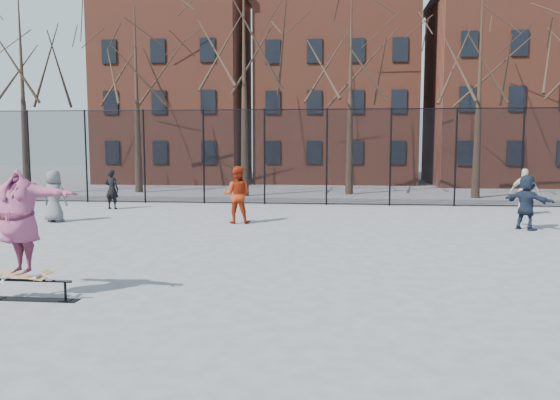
# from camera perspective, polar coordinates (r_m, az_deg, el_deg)

# --- Properties ---
(ground) EXTENTS (100.00, 100.00, 0.00)m
(ground) POSITION_cam_1_polar(r_m,az_deg,el_deg) (10.16, -3.31, -8.82)
(ground) COLOR slate
(skate_rail) EXTENTS (1.59, 0.24, 0.35)m
(skate_rail) POSITION_cam_1_polar(r_m,az_deg,el_deg) (10.07, -24.52, -8.72)
(skate_rail) COLOR black
(skate_rail) RESTS_ON ground
(skateboard) EXTENTS (0.88, 0.21, 0.10)m
(skateboard) POSITION_cam_1_polar(r_m,az_deg,el_deg) (10.09, -25.40, -7.18)
(skateboard) COLOR olive
(skateboard) RESTS_ON skate_rail
(skater) EXTENTS (2.14, 0.78, 1.70)m
(skater) POSITION_cam_1_polar(r_m,az_deg,el_deg) (9.93, -25.64, -2.09)
(skater) COLOR #463D99
(skater) RESTS_ON skateboard
(bystander_grey) EXTENTS (0.90, 0.66, 1.70)m
(bystander_grey) POSITION_cam_1_polar(r_m,az_deg,el_deg) (19.29, -22.53, 0.37)
(bystander_grey) COLOR #5A5B5F
(bystander_grey) RESTS_ON ground
(bystander_black) EXTENTS (0.63, 0.47, 1.56)m
(bystander_black) POSITION_cam_1_polar(r_m,az_deg,el_deg) (22.29, -17.16, 1.08)
(bystander_black) COLOR black
(bystander_black) RESTS_ON ground
(bystander_red) EXTENTS (0.90, 0.70, 1.84)m
(bystander_red) POSITION_cam_1_polar(r_m,az_deg,el_deg) (17.62, -4.51, 0.55)
(bystander_red) COLOR #A2290E
(bystander_red) RESTS_ON ground
(bystander_white) EXTENTS (1.06, 0.77, 1.67)m
(bystander_white) POSITION_cam_1_polar(r_m,az_deg,el_deg) (21.47, 24.19, 0.79)
(bystander_white) COLOR silver
(bystander_white) RESTS_ON ground
(bystander_navy) EXTENTS (1.38, 1.47, 1.65)m
(bystander_navy) POSITION_cam_1_polar(r_m,az_deg,el_deg) (17.82, 24.36, -0.22)
(bystander_navy) COLOR #1B2436
(bystander_navy) RESTS_ON ground
(fence) EXTENTS (34.03, 0.07, 4.00)m
(fence) POSITION_cam_1_polar(r_m,az_deg,el_deg) (22.76, 1.84, 4.66)
(fence) COLOR black
(fence) RESTS_ON ground
(tree_row) EXTENTS (33.66, 7.46, 10.67)m
(tree_row) POSITION_cam_1_polar(r_m,az_deg,el_deg) (27.32, 2.00, 16.06)
(tree_row) COLOR black
(tree_row) RESTS_ON ground
(rowhouses) EXTENTS (29.00, 7.00, 13.00)m
(rowhouses) POSITION_cam_1_polar(r_m,az_deg,el_deg) (35.87, 4.54, 11.57)
(rowhouses) COLOR brown
(rowhouses) RESTS_ON ground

